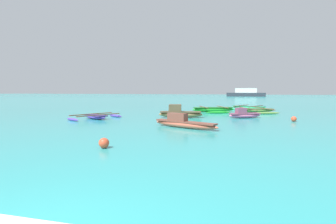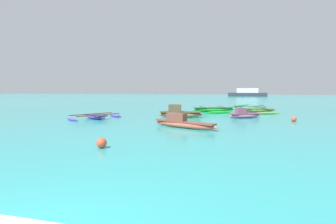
{
  "view_description": "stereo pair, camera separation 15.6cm",
  "coord_description": "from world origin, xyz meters",
  "px_view_note": "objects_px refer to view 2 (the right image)",
  "views": [
    {
      "loc": [
        2.58,
        -2.24,
        2.09
      ],
      "look_at": [
        -2.69,
        18.83,
        0.25
      ],
      "focal_mm": 28.0,
      "sensor_mm": 36.0,
      "label": 1
    },
    {
      "loc": [
        2.73,
        -2.2,
        2.09
      ],
      "look_at": [
        -2.69,
        18.83,
        0.25
      ],
      "focal_mm": 28.0,
      "sensor_mm": 36.0,
      "label": 2
    }
  ],
  "objects_px": {
    "moored_boat_1": "(244,114)",
    "moored_boat_6": "(95,117)",
    "moored_boat_0": "(249,107)",
    "moored_boat_5": "(179,113)",
    "moored_boat_3": "(183,123)",
    "moored_boat_4": "(213,109)",
    "moored_boat_2": "(256,110)",
    "mooring_buoy_2": "(102,143)",
    "distant_ferry": "(247,93)",
    "mooring_buoy_0": "(294,119)"
  },
  "relations": [
    {
      "from": "moored_boat_6",
      "to": "moored_boat_3",
      "type": "bearing_deg",
      "value": 7.26
    },
    {
      "from": "moored_boat_2",
      "to": "moored_boat_4",
      "type": "height_order",
      "value": "moored_boat_4"
    },
    {
      "from": "moored_boat_5",
      "to": "moored_boat_6",
      "type": "distance_m",
      "value": 6.18
    },
    {
      "from": "moored_boat_2",
      "to": "mooring_buoy_0",
      "type": "distance_m",
      "value": 7.35
    },
    {
      "from": "moored_boat_2",
      "to": "mooring_buoy_2",
      "type": "bearing_deg",
      "value": -130.2
    },
    {
      "from": "distant_ferry",
      "to": "moored_boat_2",
      "type": "bearing_deg",
      "value": -91.56
    },
    {
      "from": "moored_boat_4",
      "to": "distant_ferry",
      "type": "relative_size",
      "value": 0.35
    },
    {
      "from": "moored_boat_0",
      "to": "moored_boat_5",
      "type": "distance_m",
      "value": 12.1
    },
    {
      "from": "moored_boat_0",
      "to": "distant_ferry",
      "type": "height_order",
      "value": "distant_ferry"
    },
    {
      "from": "moored_boat_2",
      "to": "distant_ferry",
      "type": "distance_m",
      "value": 60.95
    },
    {
      "from": "moored_boat_0",
      "to": "moored_boat_6",
      "type": "height_order",
      "value": "moored_boat_0"
    },
    {
      "from": "moored_boat_4",
      "to": "mooring_buoy_0",
      "type": "xyz_separation_m",
      "value": [
        5.76,
        -6.46,
        -0.06
      ]
    },
    {
      "from": "moored_boat_0",
      "to": "mooring_buoy_0",
      "type": "xyz_separation_m",
      "value": [
        2.25,
        -11.35,
        0.0
      ]
    },
    {
      "from": "moored_boat_5",
      "to": "moored_boat_4",
      "type": "bearing_deg",
      "value": 61.56
    },
    {
      "from": "moored_boat_1",
      "to": "moored_boat_2",
      "type": "xyz_separation_m",
      "value": [
        1.28,
        5.57,
        -0.09
      ]
    },
    {
      "from": "moored_boat_5",
      "to": "moored_boat_0",
      "type": "bearing_deg",
      "value": 53.6
    },
    {
      "from": "moored_boat_2",
      "to": "moored_boat_5",
      "type": "bearing_deg",
      "value": -152.18
    },
    {
      "from": "mooring_buoy_0",
      "to": "distant_ferry",
      "type": "height_order",
      "value": "distant_ferry"
    },
    {
      "from": "mooring_buoy_2",
      "to": "distant_ferry",
      "type": "relative_size",
      "value": 0.03
    },
    {
      "from": "moored_boat_0",
      "to": "mooring_buoy_2",
      "type": "distance_m",
      "value": 22.45
    },
    {
      "from": "moored_boat_1",
      "to": "moored_boat_5",
      "type": "relative_size",
      "value": 0.75
    },
    {
      "from": "moored_boat_4",
      "to": "distant_ferry",
      "type": "height_order",
      "value": "distant_ferry"
    },
    {
      "from": "mooring_buoy_2",
      "to": "mooring_buoy_0",
      "type": "bearing_deg",
      "value": 50.75
    },
    {
      "from": "moored_boat_1",
      "to": "moored_boat_5",
      "type": "xyz_separation_m",
      "value": [
        -4.72,
        -0.94,
        0.08
      ]
    },
    {
      "from": "moored_boat_4",
      "to": "mooring_buoy_0",
      "type": "bearing_deg",
      "value": -69.13
    },
    {
      "from": "moored_boat_2",
      "to": "moored_boat_5",
      "type": "xyz_separation_m",
      "value": [
        -5.99,
        -6.51,
        0.17
      ]
    },
    {
      "from": "moored_boat_6",
      "to": "distant_ferry",
      "type": "xyz_separation_m",
      "value": [
        13.38,
        69.75,
        0.89
      ]
    },
    {
      "from": "moored_boat_2",
      "to": "mooring_buoy_0",
      "type": "xyz_separation_m",
      "value": [
        1.83,
        -7.12,
        -0.0
      ]
    },
    {
      "from": "moored_boat_5",
      "to": "mooring_buoy_0",
      "type": "height_order",
      "value": "moored_boat_5"
    },
    {
      "from": "moored_boat_0",
      "to": "moored_boat_1",
      "type": "bearing_deg",
      "value": -71.26
    },
    {
      "from": "moored_boat_0",
      "to": "mooring_buoy_0",
      "type": "bearing_deg",
      "value": -55.04
    },
    {
      "from": "moored_boat_4",
      "to": "moored_boat_6",
      "type": "xyz_separation_m",
      "value": [
        -7.79,
        -8.17,
        -0.07
      ]
    },
    {
      "from": "moored_boat_3",
      "to": "mooring_buoy_0",
      "type": "bearing_deg",
      "value": 59.87
    },
    {
      "from": "moored_boat_2",
      "to": "mooring_buoy_0",
      "type": "relative_size",
      "value": 14.31
    },
    {
      "from": "mooring_buoy_2",
      "to": "moored_boat_5",
      "type": "bearing_deg",
      "value": 87.1
    },
    {
      "from": "moored_boat_5",
      "to": "distant_ferry",
      "type": "relative_size",
      "value": 0.29
    },
    {
      "from": "moored_boat_0",
      "to": "moored_boat_6",
      "type": "distance_m",
      "value": 17.27
    },
    {
      "from": "moored_boat_3",
      "to": "moored_boat_4",
      "type": "bearing_deg",
      "value": 110.8
    },
    {
      "from": "moored_boat_0",
      "to": "moored_boat_2",
      "type": "xyz_separation_m",
      "value": [
        0.42,
        -4.23,
        0.01
      ]
    },
    {
      "from": "mooring_buoy_0",
      "to": "distant_ferry",
      "type": "distance_m",
      "value": 68.04
    },
    {
      "from": "moored_boat_0",
      "to": "mooring_buoy_0",
      "type": "relative_size",
      "value": 14.28
    },
    {
      "from": "mooring_buoy_2",
      "to": "moored_boat_1",
      "type": "bearing_deg",
      "value": 65.95
    },
    {
      "from": "moored_boat_3",
      "to": "moored_boat_6",
      "type": "height_order",
      "value": "moored_boat_3"
    },
    {
      "from": "moored_boat_5",
      "to": "moored_boat_3",
      "type": "bearing_deg",
      "value": -85.05
    },
    {
      "from": "moored_boat_3",
      "to": "moored_boat_2",
      "type": "bearing_deg",
      "value": 92.94
    },
    {
      "from": "moored_boat_3",
      "to": "moored_boat_5",
      "type": "relative_size",
      "value": 1.17
    },
    {
      "from": "moored_boat_0",
      "to": "moored_boat_3",
      "type": "xyz_separation_m",
      "value": [
        -4.28,
        -15.93,
        0.11
      ]
    },
    {
      "from": "moored_boat_0",
      "to": "moored_boat_2",
      "type": "distance_m",
      "value": 4.25
    },
    {
      "from": "moored_boat_1",
      "to": "moored_boat_6",
      "type": "distance_m",
      "value": 10.94
    },
    {
      "from": "distant_ferry",
      "to": "moored_boat_6",
      "type": "bearing_deg",
      "value": -100.86
    }
  ]
}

